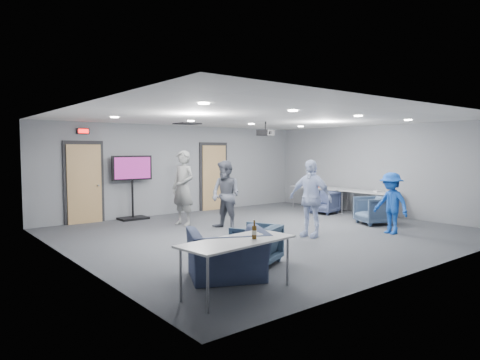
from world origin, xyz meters
TOP-DOWN VIEW (x-y plane):
  - floor at (0.00, 0.00)m, footprint 9.00×9.00m
  - ceiling at (0.00, 0.00)m, footprint 9.00×9.00m
  - wall_back at (0.00, 4.00)m, footprint 9.00×0.02m
  - wall_front at (0.00, -4.00)m, footprint 9.00×0.02m
  - wall_left at (-4.50, 0.00)m, footprint 0.02×8.00m
  - wall_right at (4.50, 0.00)m, footprint 0.02×8.00m
  - door_left at (-3.00, 3.95)m, footprint 1.06×0.17m
  - door_right at (1.20, 3.95)m, footprint 1.06×0.17m
  - exit_sign at (-3.00, 3.93)m, footprint 0.32×0.08m
  - hvac_diffuser at (-0.50, 2.80)m, footprint 0.60×0.60m
  - downlights at (0.00, 0.00)m, footprint 6.18×3.78m
  - person_a at (-1.09, 2.05)m, footprint 0.62×0.80m
  - person_b at (-0.58, 0.88)m, footprint 0.80×0.94m
  - person_c at (0.38, -1.00)m, footprint 0.69×1.10m
  - person_d at (2.11, -1.95)m, footprint 0.65×0.99m
  - chair_right_a at (3.35, 1.12)m, footprint 0.87×0.85m
  - chair_right_b at (2.90, -0.95)m, footprint 1.04×1.03m
  - chair_front_a at (-2.06, -2.00)m, footprint 0.96×0.97m
  - chair_front_b at (-2.99, -2.40)m, footprint 1.47×1.40m
  - table_right_a at (4.00, 1.86)m, footprint 0.81×1.94m
  - table_right_b at (4.00, -0.04)m, footprint 0.71×1.69m
  - table_front_left at (-3.27, -3.00)m, footprint 1.73×0.87m
  - bottle_front at (-3.03, -3.08)m, footprint 0.07×0.07m
  - bottle_right at (3.85, 2.19)m, footprint 0.08×0.08m
  - snack_box at (3.87, 1.76)m, footprint 0.18×0.15m
  - wrapper at (4.02, -0.29)m, footprint 0.19×0.13m
  - tv_stand at (-1.73, 3.75)m, footprint 1.17×0.56m
  - projector at (0.68, 0.84)m, footprint 0.48×0.44m

SIDE VIEW (x-z plane):
  - floor at x=0.00m, z-range 0.00..0.00m
  - chair_front_a at x=-2.06m, z-range 0.00..0.67m
  - chair_right_a at x=3.35m, z-range 0.00..0.69m
  - chair_right_b at x=2.90m, z-range 0.00..0.73m
  - chair_front_b at x=-2.99m, z-range 0.00..0.75m
  - table_front_left at x=-3.27m, z-range 0.32..1.05m
  - table_right_b at x=4.00m, z-range 0.32..1.05m
  - table_right_a at x=4.00m, z-range 0.32..1.05m
  - person_d at x=2.11m, z-range 0.00..1.43m
  - snack_box at x=3.87m, z-range 0.73..0.76m
  - wrapper at x=4.02m, z-range 0.73..0.77m
  - bottle_front at x=-3.03m, z-range 0.70..0.95m
  - bottle_right at x=3.85m, z-range 0.69..0.99m
  - person_b at x=-0.58m, z-range 0.00..1.69m
  - person_c at x=0.38m, z-range 0.00..1.74m
  - person_a at x=-1.09m, z-range 0.00..1.94m
  - tv_stand at x=-1.73m, z-range 0.12..1.92m
  - door_left at x=-3.00m, z-range -0.05..2.19m
  - door_right at x=1.20m, z-range -0.05..2.19m
  - wall_back at x=0.00m, z-range 0.00..2.70m
  - wall_front at x=0.00m, z-range 0.00..2.70m
  - wall_left at x=-4.50m, z-range 0.00..2.70m
  - wall_right at x=4.50m, z-range 0.00..2.70m
  - projector at x=0.68m, z-range 2.22..2.59m
  - exit_sign at x=-3.00m, z-range 2.37..2.53m
  - downlights at x=0.00m, z-range 2.67..2.69m
  - hvac_diffuser at x=-0.50m, z-range 2.67..2.70m
  - ceiling at x=0.00m, z-range 2.70..2.70m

